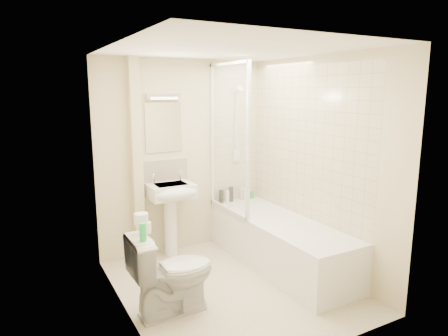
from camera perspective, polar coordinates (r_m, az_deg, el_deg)
floor at (r=4.37m, az=1.15°, el=-16.51°), size 2.50×2.50×0.00m
wall_back at (r=5.07m, az=-5.82°, el=1.64°), size 2.20×0.02×2.40m
wall_left at (r=3.56m, az=-14.37°, el=-2.64°), size 0.02×2.50×2.40m
wall_right at (r=4.60m, az=13.20°, el=0.45°), size 0.02×2.50×2.40m
ceiling at (r=3.90m, az=1.29°, el=16.61°), size 2.20×2.50×0.02m
tile_back at (r=5.36m, az=1.62°, el=4.62°), size 0.70×0.01×1.75m
tile_right at (r=4.71m, az=11.59°, el=3.52°), size 0.01×2.10×1.75m
pipe_boxing at (r=4.81m, az=-12.37°, el=0.93°), size 0.12×0.12×2.40m
splashback at (r=5.00m, az=-8.46°, el=-0.54°), size 0.60×0.02×0.30m
mirror at (r=4.92m, az=-8.63°, el=5.75°), size 0.46×0.01×0.60m
strip_light at (r=4.87m, az=-8.66°, el=10.06°), size 0.42×0.07×0.07m
bathtub at (r=4.78m, az=7.91°, el=-10.33°), size 0.70×2.10×0.55m
shower_screen at (r=4.80m, az=0.64°, el=4.19°), size 0.04×0.92×1.80m
shower_fixture at (r=5.31m, az=1.85°, el=5.87°), size 0.10×0.16×0.99m
pedestal_sink at (r=4.86m, az=-7.43°, el=-4.46°), size 0.54×0.49×1.04m
bottle_black_a at (r=5.31m, az=-0.40°, el=-4.09°), size 0.06×0.06×0.17m
bottle_white_a at (r=5.36m, az=0.45°, el=-4.07°), size 0.06×0.06×0.15m
bottle_black_b at (r=5.38m, az=1.01°, el=-3.75°), size 0.07×0.07×0.20m
bottle_cream at (r=5.46m, az=2.51°, el=-3.62°), size 0.05×0.05×0.18m
bottle_white_b at (r=5.50m, az=3.08°, el=-3.69°), size 0.06×0.06×0.15m
bottle_green at (r=5.56m, az=4.04°, el=-3.86°), size 0.06×0.06×0.09m
toilet at (r=3.79m, az=-7.37°, el=-14.56°), size 0.46×0.78×0.78m
toilet_roll_lower at (r=3.63m, az=-11.17°, el=-8.36°), size 0.10×0.10×0.10m
toilet_roll_upper at (r=3.58m, az=-11.75°, el=-7.08°), size 0.12×0.12×0.09m
green_bottle at (r=3.43m, az=-11.54°, el=-8.96°), size 0.06×0.06×0.16m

